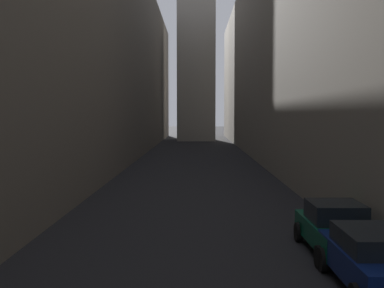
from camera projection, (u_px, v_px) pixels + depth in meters
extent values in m
plane|color=black|center=(196.00, 164.00, 42.24)|extent=(264.00, 264.00, 0.00)
cube|color=#60594F|center=(49.00, 49.00, 43.75)|extent=(14.96, 108.00, 20.05)
cube|color=gray|center=(326.00, 49.00, 43.51)|extent=(11.92, 108.00, 20.13)
cube|color=gray|center=(196.00, 13.00, 79.68)|extent=(6.08, 6.08, 41.05)
cube|color=navy|center=(373.00, 263.00, 12.00)|extent=(1.69, 4.15, 0.69)
cube|color=black|center=(374.00, 240.00, 11.93)|extent=(1.55, 2.27, 0.47)
cylinder|color=black|center=(323.00, 260.00, 13.43)|extent=(0.22, 0.67, 0.67)
cube|color=#05472D|center=(336.00, 233.00, 15.16)|extent=(1.71, 4.27, 0.65)
cube|color=black|center=(335.00, 212.00, 15.27)|extent=(1.57, 1.80, 0.59)
cylinder|color=black|center=(299.00, 232.00, 16.64)|extent=(0.22, 0.65, 0.65)
cylinder|color=black|center=(349.00, 232.00, 16.62)|extent=(0.22, 0.65, 0.65)
cylinder|color=black|center=(320.00, 257.00, 13.73)|extent=(0.22, 0.65, 0.65)
cylinder|color=black|center=(382.00, 257.00, 13.72)|extent=(0.22, 0.65, 0.65)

